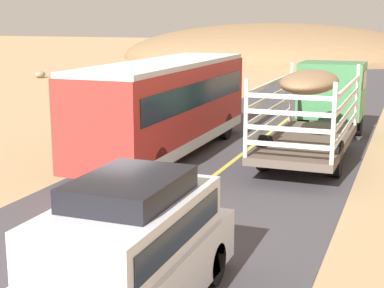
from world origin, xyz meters
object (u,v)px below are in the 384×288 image
object	(u,v)px
livestock_truck	(324,97)
boulder_near_shoulder	(40,74)
bus	(166,105)
suv_near	(132,248)

from	to	relation	value
livestock_truck	boulder_near_shoulder	size ratio (longest dim) A/B	9.66
boulder_near_shoulder	bus	bearing A→B (deg)	-46.41
bus	livestock_truck	bearing A→B (deg)	36.71
livestock_truck	boulder_near_shoulder	world-z (taller)	livestock_truck
livestock_truck	boulder_near_shoulder	bearing A→B (deg)	144.96
livestock_truck	boulder_near_shoulder	xyz separation A→B (m)	(-24.67, 17.30, -1.52)
livestock_truck	bus	bearing A→B (deg)	-143.29
suv_near	bus	size ratio (longest dim) A/B	0.46
suv_near	livestock_truck	size ratio (longest dim) A/B	0.48
suv_near	livestock_truck	world-z (taller)	livestock_truck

